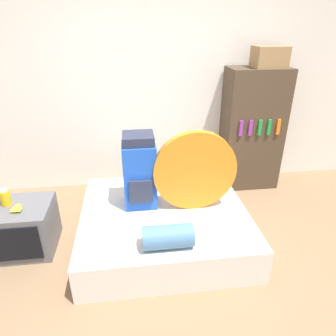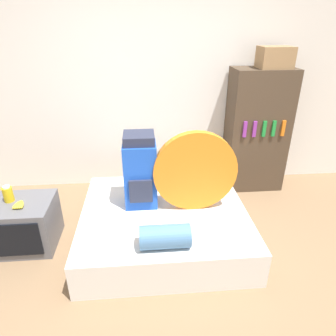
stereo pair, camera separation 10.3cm
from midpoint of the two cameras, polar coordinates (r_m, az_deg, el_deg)
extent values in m
plane|color=#846647|center=(2.69, 1.25, -21.89)|extent=(16.00, 16.00, 0.00)
cube|color=white|center=(3.78, -3.04, 15.48)|extent=(8.00, 0.05, 2.60)
cube|color=silver|center=(3.06, -1.73, -10.56)|extent=(1.60, 1.45, 0.34)
cube|color=blue|center=(2.91, -6.40, -1.31)|extent=(0.31, 0.29, 0.64)
cube|color=#282D42|center=(2.77, -6.78, 5.56)|extent=(0.29, 0.27, 0.09)
cube|color=#282D42|center=(2.82, -6.21, -4.55)|extent=(0.22, 0.03, 0.23)
cylinder|color=orange|center=(2.81, 4.11, -0.62)|extent=(0.79, 0.07, 0.79)
cylinder|color=teal|center=(2.47, -1.26, -12.95)|extent=(0.41, 0.20, 0.20)
cube|color=#5B5B60|center=(3.24, -26.90, -10.08)|extent=(0.59, 0.51, 0.47)
cube|color=black|center=(3.04, -28.41, -12.77)|extent=(0.47, 0.02, 0.34)
cylinder|color=gold|center=(3.16, -29.43, -5.00)|extent=(0.09, 0.09, 0.14)
cylinder|color=white|center=(3.12, -29.75, -3.74)|extent=(0.06, 0.06, 0.02)
ellipsoid|color=yellow|center=(3.06, -27.96, -6.78)|extent=(0.08, 0.14, 0.04)
ellipsoid|color=yellow|center=(3.06, -27.80, -6.77)|extent=(0.06, 0.14, 0.04)
ellipsoid|color=yellow|center=(3.05, -27.64, -6.77)|extent=(0.04, 0.13, 0.04)
ellipsoid|color=yellow|center=(3.05, -27.48, -6.77)|extent=(0.06, 0.14, 0.04)
ellipsoid|color=yellow|center=(3.05, -27.31, -6.77)|extent=(0.08, 0.14, 0.04)
cube|color=#473828|center=(3.95, 14.96, 7.01)|extent=(0.73, 0.41, 1.52)
cube|color=purple|center=(3.65, 12.93, 7.36)|extent=(0.04, 0.02, 0.19)
cube|color=purple|center=(3.69, 14.64, 7.38)|extent=(0.04, 0.02, 0.19)
cube|color=#1E8E38|center=(3.73, 16.32, 7.39)|extent=(0.04, 0.02, 0.19)
cube|color=#1E8E38|center=(3.78, 17.95, 7.40)|extent=(0.04, 0.02, 0.19)
cube|color=orange|center=(3.83, 19.54, 7.40)|extent=(0.04, 0.02, 0.19)
cube|color=#99754C|center=(3.77, 17.99, 19.49)|extent=(0.36, 0.27, 0.23)
camera|label=1|loc=(0.05, -91.08, -0.53)|focal=32.00mm
camera|label=2|loc=(0.05, 88.92, 0.53)|focal=32.00mm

